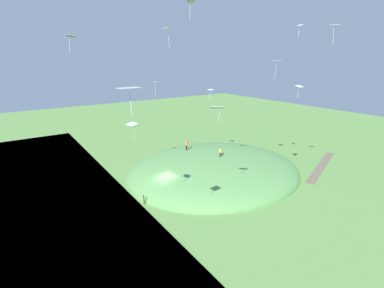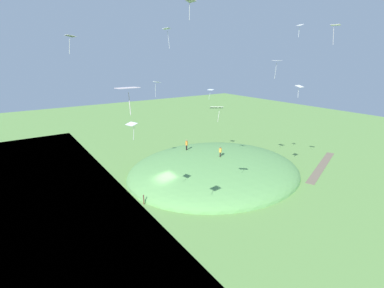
{
  "view_description": "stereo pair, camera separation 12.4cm",
  "coord_description": "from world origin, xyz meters",
  "px_view_note": "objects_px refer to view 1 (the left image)",
  "views": [
    {
      "loc": [
        -16.19,
        -29.87,
        17.13
      ],
      "look_at": [
        4.72,
        0.41,
        5.72
      ],
      "focal_mm": 25.71,
      "sensor_mm": 36.0,
      "label": 1
    },
    {
      "loc": [
        -16.09,
        -29.94,
        17.13
      ],
      "look_at": [
        4.72,
        0.41,
        5.72
      ],
      "focal_mm": 25.71,
      "sensor_mm": 36.0,
      "label": 2
    }
  ],
  "objects_px": {
    "kite_9": "(217,108)",
    "kite_11": "(335,26)",
    "person_on_hilltop": "(220,151)",
    "kite_7": "(300,87)",
    "kite_4": "(132,125)",
    "kite_5": "(167,30)",
    "kite_3": "(277,62)",
    "kite_0": "(300,26)",
    "kite_10": "(70,37)",
    "mooring_post": "(144,200)",
    "person_near_shore": "(186,144)",
    "kite_8": "(210,90)",
    "kite_2": "(129,89)",
    "kite_6": "(190,1)",
    "kite_1": "(157,83)"
  },
  "relations": [
    {
      "from": "kite_8",
      "to": "kite_4",
      "type": "bearing_deg",
      "value": -145.93
    },
    {
      "from": "kite_1",
      "to": "kite_5",
      "type": "bearing_deg",
      "value": -109.73
    },
    {
      "from": "kite_9",
      "to": "kite_10",
      "type": "distance_m",
      "value": 15.5
    },
    {
      "from": "kite_3",
      "to": "kite_4",
      "type": "xyz_separation_m",
      "value": [
        -20.29,
        -1.6,
        -5.1
      ]
    },
    {
      "from": "person_on_hilltop",
      "to": "kite_9",
      "type": "distance_m",
      "value": 18.37
    },
    {
      "from": "kite_4",
      "to": "kite_10",
      "type": "bearing_deg",
      "value": 108.66
    },
    {
      "from": "kite_0",
      "to": "kite_3",
      "type": "bearing_deg",
      "value": 75.59
    },
    {
      "from": "person_on_hilltop",
      "to": "kite_6",
      "type": "bearing_deg",
      "value": -173.66
    },
    {
      "from": "kite_0",
      "to": "mooring_post",
      "type": "distance_m",
      "value": 26.82
    },
    {
      "from": "person_on_hilltop",
      "to": "kite_7",
      "type": "distance_m",
      "value": 14.78
    },
    {
      "from": "kite_9",
      "to": "kite_11",
      "type": "xyz_separation_m",
      "value": [
        14.32,
        -1.51,
        7.34
      ]
    },
    {
      "from": "person_on_hilltop",
      "to": "kite_9",
      "type": "xyz_separation_m",
      "value": [
        -10.67,
        -11.76,
        9.25
      ]
    },
    {
      "from": "person_on_hilltop",
      "to": "kite_10",
      "type": "distance_m",
      "value": 25.02
    },
    {
      "from": "person_near_shore",
      "to": "kite_10",
      "type": "distance_m",
      "value": 24.6
    },
    {
      "from": "kite_10",
      "to": "kite_0",
      "type": "bearing_deg",
      "value": -22.91
    },
    {
      "from": "kite_3",
      "to": "kite_6",
      "type": "distance_m",
      "value": 15.71
    },
    {
      "from": "kite_2",
      "to": "mooring_post",
      "type": "distance_m",
      "value": 21.0
    },
    {
      "from": "person_on_hilltop",
      "to": "mooring_post",
      "type": "bearing_deg",
      "value": 156.77
    },
    {
      "from": "kite_2",
      "to": "kite_9",
      "type": "xyz_separation_m",
      "value": [
        9.46,
        3.58,
        -2.51
      ]
    },
    {
      "from": "person_near_shore",
      "to": "kite_8",
      "type": "bearing_deg",
      "value": 6.84
    },
    {
      "from": "kite_9",
      "to": "mooring_post",
      "type": "relative_size",
      "value": 1.16
    },
    {
      "from": "person_on_hilltop",
      "to": "kite_9",
      "type": "height_order",
      "value": "kite_9"
    },
    {
      "from": "kite_5",
      "to": "mooring_post",
      "type": "xyz_separation_m",
      "value": [
        -3.01,
        1.46,
        -19.38
      ]
    },
    {
      "from": "kite_11",
      "to": "mooring_post",
      "type": "bearing_deg",
      "value": 147.1
    },
    {
      "from": "person_on_hilltop",
      "to": "kite_3",
      "type": "distance_m",
      "value": 14.97
    },
    {
      "from": "person_on_hilltop",
      "to": "kite_11",
      "type": "xyz_separation_m",
      "value": [
        3.65,
        -13.27,
        16.58
      ]
    },
    {
      "from": "person_near_shore",
      "to": "kite_11",
      "type": "xyz_separation_m",
      "value": [
        5.64,
        -19.6,
        16.71
      ]
    },
    {
      "from": "kite_9",
      "to": "kite_7",
      "type": "bearing_deg",
      "value": 6.53
    },
    {
      "from": "kite_6",
      "to": "kite_7",
      "type": "height_order",
      "value": "kite_6"
    },
    {
      "from": "mooring_post",
      "to": "kite_3",
      "type": "bearing_deg",
      "value": -15.5
    },
    {
      "from": "mooring_post",
      "to": "kite_1",
      "type": "bearing_deg",
      "value": 50.17
    },
    {
      "from": "kite_10",
      "to": "kite_11",
      "type": "xyz_separation_m",
      "value": [
        23.39,
        -12.49,
        1.22
      ]
    },
    {
      "from": "kite_1",
      "to": "kite_6",
      "type": "distance_m",
      "value": 16.96
    },
    {
      "from": "person_near_shore",
      "to": "kite_4",
      "type": "relative_size",
      "value": 1.2
    },
    {
      "from": "kite_0",
      "to": "kite_9",
      "type": "distance_m",
      "value": 15.03
    },
    {
      "from": "person_near_shore",
      "to": "kite_2",
      "type": "relative_size",
      "value": 1.12
    },
    {
      "from": "kite_0",
      "to": "kite_2",
      "type": "distance_m",
      "value": 23.5
    },
    {
      "from": "kite_7",
      "to": "kite_11",
      "type": "distance_m",
      "value": 7.1
    },
    {
      "from": "kite_1",
      "to": "kite_6",
      "type": "relative_size",
      "value": 1.36
    },
    {
      "from": "person_near_shore",
      "to": "kite_5",
      "type": "relative_size",
      "value": 0.9
    },
    {
      "from": "person_near_shore",
      "to": "kite_6",
      "type": "xyz_separation_m",
      "value": [
        -9.64,
        -15.35,
        18.14
      ]
    },
    {
      "from": "kite_2",
      "to": "kite_7",
      "type": "relative_size",
      "value": 1.12
    },
    {
      "from": "kite_1",
      "to": "kite_9",
      "type": "xyz_separation_m",
      "value": [
        -3.08,
        -17.19,
        -0.86
      ]
    },
    {
      "from": "kite_4",
      "to": "kite_5",
      "type": "height_order",
      "value": "kite_5"
    },
    {
      "from": "kite_11",
      "to": "kite_2",
      "type": "bearing_deg",
      "value": -175.02
    },
    {
      "from": "kite_1",
      "to": "kite_10",
      "type": "relative_size",
      "value": 1.28
    },
    {
      "from": "kite_3",
      "to": "kite_7",
      "type": "xyz_separation_m",
      "value": [
        0.18,
        -3.5,
        -2.83
      ]
    },
    {
      "from": "person_near_shore",
      "to": "kite_0",
      "type": "distance_m",
      "value": 23.93
    },
    {
      "from": "kite_0",
      "to": "person_near_shore",
      "type": "bearing_deg",
      "value": 104.38
    },
    {
      "from": "kite_0",
      "to": "kite_10",
      "type": "bearing_deg",
      "value": 157.09
    }
  ]
}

